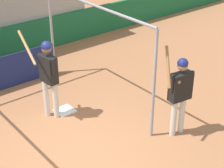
% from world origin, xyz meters
% --- Properties ---
extents(ground_plane, '(60.00, 60.00, 0.00)m').
position_xyz_m(ground_plane, '(0.00, 0.00, 0.00)').
color(ground_plane, '#9E6642').
extents(batting_cage, '(3.56, 4.09, 2.50)m').
position_xyz_m(batting_cage, '(-0.08, 2.67, 1.14)').
color(batting_cage, gray).
rests_on(batting_cage, ground).
extents(home_plate, '(0.44, 0.44, 0.02)m').
position_xyz_m(home_plate, '(0.75, 1.56, 0.01)').
color(home_plate, white).
rests_on(home_plate, ground).
extents(player_batter, '(0.55, 0.90, 2.06)m').
position_xyz_m(player_batter, '(0.39, 1.57, 1.17)').
color(player_batter, silver).
rests_on(player_batter, ground).
extents(player_waiting, '(0.83, 0.48, 2.07)m').
position_xyz_m(player_waiting, '(2.15, -0.78, 1.10)').
color(player_waiting, silver).
rests_on(player_waiting, ground).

